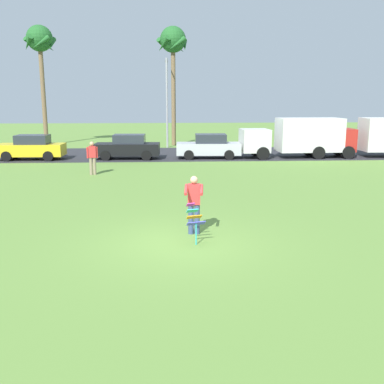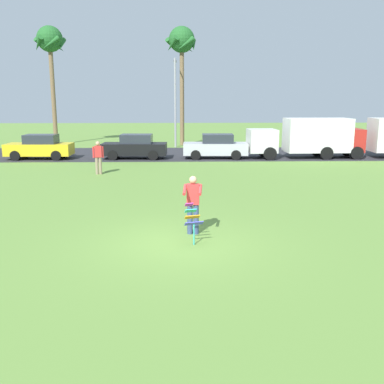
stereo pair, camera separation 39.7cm
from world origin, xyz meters
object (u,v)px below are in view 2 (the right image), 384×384
(kite_held, at_px, (192,218))
(parked_truck_white_box, at_px, (305,137))
(person_kite_flyer, at_px, (193,203))
(person_walker_near, at_px, (98,157))
(streetlight_pole, at_px, (175,97))
(palm_tree_left_near, at_px, (50,45))
(parked_car_silver, at_px, (216,147))
(parked_car_yellow, at_px, (40,147))
(palm_tree_right_near, at_px, (182,45))
(parked_car_black, at_px, (135,147))

(kite_held, xyz_separation_m, parked_truck_white_box, (7.98, 17.51, 0.70))
(person_kite_flyer, distance_m, person_walker_near, 11.56)
(kite_held, height_order, streetlight_pole, streetlight_pole)
(palm_tree_left_near, distance_m, person_walker_near, 17.98)
(parked_truck_white_box, bearing_deg, parked_car_silver, -180.00)
(parked_car_yellow, height_order, parked_truck_white_box, parked_truck_white_box)
(parked_car_yellow, distance_m, parked_car_silver, 11.54)
(palm_tree_left_near, height_order, palm_tree_right_near, palm_tree_left_near)
(parked_car_black, bearing_deg, streetlight_pole, 69.39)
(person_walker_near, bearing_deg, parked_truck_white_box, 25.87)
(palm_tree_right_near, relative_size, person_walker_near, 5.56)
(person_kite_flyer, distance_m, parked_car_black, 17.01)
(person_kite_flyer, relative_size, palm_tree_right_near, 0.18)
(parked_car_yellow, distance_m, palm_tree_right_near, 14.65)
(kite_held, distance_m, parked_car_silver, 17.63)
(kite_held, xyz_separation_m, parked_car_silver, (2.08, 17.50, 0.06))
(parked_car_yellow, bearing_deg, person_kite_flyer, -60.32)
(parked_car_yellow, bearing_deg, palm_tree_left_near, 98.83)
(parked_car_silver, relative_size, palm_tree_left_near, 0.44)
(kite_held, bearing_deg, palm_tree_left_near, 112.23)
(person_kite_flyer, bearing_deg, parked_car_silver, 83.06)
(parked_car_yellow, bearing_deg, kite_held, -61.60)
(parked_car_silver, height_order, parked_truck_white_box, parked_truck_white_box)
(palm_tree_left_near, bearing_deg, person_walker_near, -67.47)
(parked_truck_white_box, xyz_separation_m, palm_tree_left_near, (-18.86, 9.11, 6.77))
(parked_car_yellow, relative_size, parked_truck_white_box, 0.63)
(person_walker_near, bearing_deg, parked_car_silver, 42.46)
(kite_held, relative_size, parked_car_yellow, 0.25)
(kite_held, relative_size, parked_car_silver, 0.25)
(kite_held, height_order, parked_truck_white_box, parked_truck_white_box)
(person_walker_near, bearing_deg, streetlight_pole, 73.23)
(parked_car_black, height_order, person_walker_near, person_walker_near)
(streetlight_pole, bearing_deg, palm_tree_right_near, 70.65)
(parked_car_yellow, height_order, palm_tree_left_near, palm_tree_left_near)
(person_kite_flyer, height_order, palm_tree_left_near, palm_tree_left_near)
(kite_held, xyz_separation_m, palm_tree_right_near, (-0.09, 26.04, 7.40))
(person_kite_flyer, xyz_separation_m, parked_car_silver, (2.03, 16.69, -0.18))
(palm_tree_left_near, bearing_deg, parked_car_black, -50.09)
(kite_held, xyz_separation_m, streetlight_pole, (-0.64, 24.47, 3.28))
(palm_tree_right_near, bearing_deg, parked_car_silver, -75.78)
(parked_car_silver, xyz_separation_m, parked_truck_white_box, (5.90, 0.00, 0.64))
(parked_truck_white_box, xyz_separation_m, palm_tree_right_near, (-8.07, 8.54, 6.70))
(person_kite_flyer, xyz_separation_m, parked_car_black, (-3.30, 16.68, -0.18))
(person_kite_flyer, relative_size, person_walker_near, 1.00)
(parked_car_yellow, distance_m, palm_tree_left_near, 11.83)
(kite_held, relative_size, streetlight_pole, 0.15)
(parked_car_yellow, distance_m, streetlight_pole, 11.70)
(palm_tree_right_near, distance_m, streetlight_pole, 4.44)
(parked_car_yellow, bearing_deg, parked_car_black, -0.01)
(parked_car_black, xyz_separation_m, person_walker_near, (-1.32, -6.09, 0.16))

